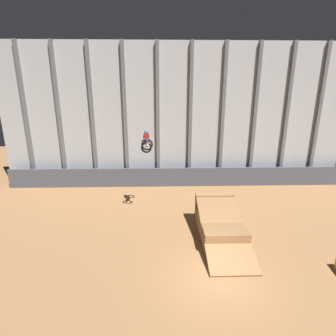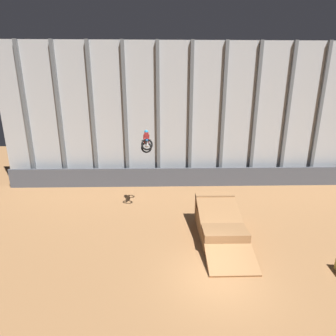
% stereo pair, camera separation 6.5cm
% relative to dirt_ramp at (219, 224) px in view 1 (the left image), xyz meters
% --- Properties ---
extents(ground_plane, '(60.00, 60.00, 0.00)m').
position_rel_dirt_ramp_xyz_m(ground_plane, '(-0.83, -3.71, -0.68)').
color(ground_plane, '#996B42').
extents(arena_back_wall, '(32.00, 0.40, 11.99)m').
position_rel_dirt_ramp_xyz_m(arena_back_wall, '(-0.83, 9.09, 5.32)').
color(arena_back_wall, '#ADB2B7').
rests_on(arena_back_wall, ground_plane).
extents(lower_barrier, '(31.36, 0.20, 1.66)m').
position_rel_dirt_ramp_xyz_m(lower_barrier, '(-0.83, 8.21, 0.16)').
color(lower_barrier, '#474C56').
rests_on(lower_barrier, ground_plane).
extents(dirt_ramp, '(2.40, 5.62, 2.03)m').
position_rel_dirt_ramp_xyz_m(dirt_ramp, '(0.00, 0.00, 0.00)').
color(dirt_ramp, olive).
rests_on(dirt_ramp, ground_plane).
extents(rider_bike_solo, '(0.88, 1.73, 1.64)m').
position_rel_dirt_ramp_xyz_m(rider_bike_solo, '(-4.29, 3.15, 4.22)').
color(rider_bike_solo, black).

